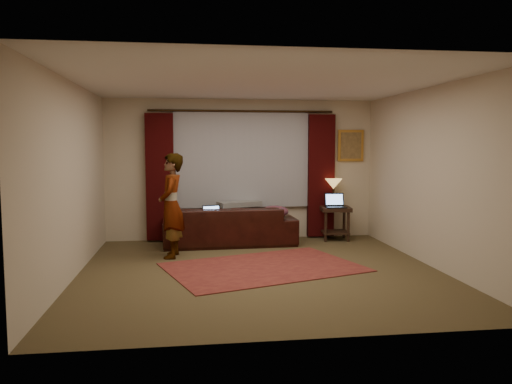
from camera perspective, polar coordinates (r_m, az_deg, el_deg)
floor at (r=7.08m, az=0.50°, el=-9.05°), size 5.00×5.00×0.01m
ceiling at (r=6.90m, az=0.51°, el=12.38°), size 5.00×5.00×0.02m
wall_back at (r=9.35m, az=-1.67°, el=2.57°), size 5.00×0.02×2.60m
wall_front at (r=4.42m, az=5.11°, el=-0.60°), size 5.00×0.02×2.60m
wall_left at (r=6.97m, az=-20.30°, el=1.27°), size 0.02×5.00×2.60m
wall_right at (r=7.63m, az=19.43°, el=1.63°), size 0.02×5.00×2.60m
sheer_curtain at (r=9.28m, az=-1.63°, el=3.78°), size 2.50×0.05×1.80m
drape_left at (r=9.21m, az=-10.92°, el=1.68°), size 0.50×0.14×2.30m
drape_right at (r=9.52m, az=7.42°, el=1.85°), size 0.50×0.14×2.30m
curtain_rod at (r=9.25m, az=-1.62°, el=9.23°), size 0.04×0.04×3.40m
picture_frame at (r=9.75m, az=10.76°, el=5.24°), size 0.50×0.04×0.60m
sofa at (r=8.84m, az=-3.04°, el=-3.02°), size 2.35×1.08×0.94m
throw_blanket at (r=9.11m, az=-1.91°, el=0.20°), size 0.84×0.55×0.09m
clothing_pile at (r=8.87m, az=2.17°, el=-2.31°), size 0.52×0.41×0.21m
laptop_sofa at (r=8.69m, az=-4.88°, el=-2.40°), size 0.40×0.42×0.23m
area_rug at (r=7.26m, az=0.87°, el=-8.59°), size 3.09×2.52×0.01m
end_table at (r=9.41m, az=9.03°, el=-3.54°), size 0.60×0.60×0.62m
tiffany_lamp at (r=9.46m, az=8.83°, el=-0.04°), size 0.39×0.39×0.51m
laptop_table at (r=9.22m, az=9.13°, el=-0.97°), size 0.37×0.40×0.26m
person at (r=7.89m, az=-9.64°, el=-1.55°), size 0.52×0.52×1.63m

